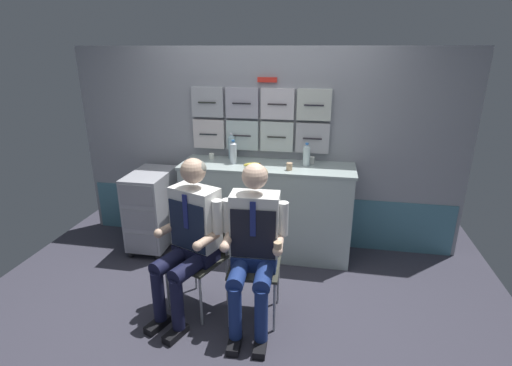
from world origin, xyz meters
The scene contains 15 objects.
ground centered at (0.00, 0.00, -0.02)m, with size 4.80×4.80×0.04m, color #393844.
galley_bulkhead centered at (0.00, 1.37, 1.07)m, with size 4.20×0.14×2.15m.
galley_counter centered at (0.08, 1.09, 0.50)m, with size 1.79×0.53×0.99m.
service_trolley centered at (-1.17, 0.96, 0.47)m, with size 0.40×0.65×0.87m.
folding_chair_left centered at (-0.31, 0.12, 0.54)m, with size 0.52×0.52×0.86m.
crew_member_left centered at (-0.37, -0.03, 0.74)m, with size 0.57×0.71×1.33m.
folding_chair_center centered at (0.15, 0.10, 0.54)m, with size 0.42×0.42×0.86m.
crew_member_center centered at (0.16, -0.06, 0.74)m, with size 0.52×0.65×1.32m.
water_bottle_blue_cap centered at (-0.34, 1.27, 1.13)m, with size 0.07×0.07×0.28m.
sparkling_bottle_green centered at (-0.28, 1.09, 1.11)m, with size 0.07×0.07×0.25m.
water_bottle_tall centered at (0.47, 1.14, 1.10)m, with size 0.07×0.07×0.24m.
coffee_cup_white centered at (0.32, 0.96, 1.03)m, with size 0.06×0.06×0.07m.
coffee_cup_spare centered at (-0.55, 1.20, 1.03)m, with size 0.06×0.06×0.06m.
paper_cup_tan centered at (0.52, 1.21, 1.03)m, with size 0.06×0.06×0.08m.
snack_banana centered at (-0.07, 1.01, 1.01)m, with size 0.17×0.10×0.04m.
Camera 1 is at (0.66, -2.66, 2.13)m, focal length 27.04 mm.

